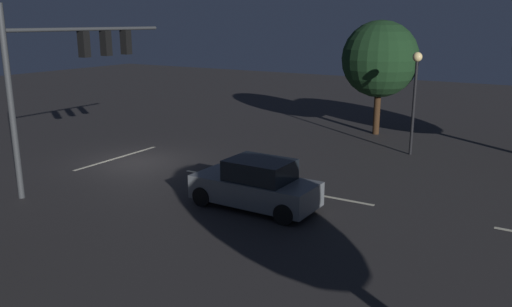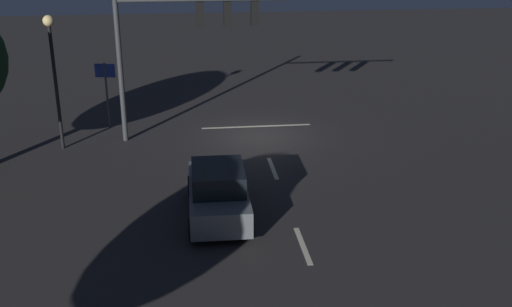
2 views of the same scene
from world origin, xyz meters
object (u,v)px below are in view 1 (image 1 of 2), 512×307
(traffic_signal_assembly, at_px, (72,61))
(street_lamp_left_kerb, at_px, (415,83))
(tree_left_near, at_px, (380,59))
(car_approaching, at_px, (256,185))

(traffic_signal_assembly, distance_m, street_lamp_left_kerb, 14.91)
(traffic_signal_assembly, relative_size, tree_left_near, 1.22)
(traffic_signal_assembly, height_order, street_lamp_left_kerb, traffic_signal_assembly)
(car_approaching, xyz_separation_m, street_lamp_left_kerb, (-9.98, 2.50, 2.58))
(street_lamp_left_kerb, bearing_deg, tree_left_near, -141.18)
(tree_left_near, bearing_deg, car_approaching, 1.79)
(traffic_signal_assembly, distance_m, tree_left_near, 16.16)
(traffic_signal_assembly, height_order, tree_left_near, traffic_signal_assembly)
(car_approaching, relative_size, street_lamp_left_kerb, 0.92)
(tree_left_near, bearing_deg, street_lamp_left_kerb, 38.82)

